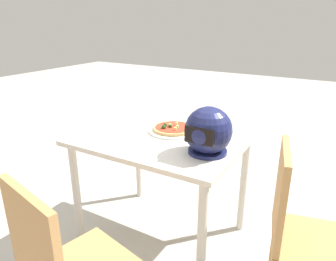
% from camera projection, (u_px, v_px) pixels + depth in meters
% --- Properties ---
extents(ground_plane, '(14.00, 14.00, 0.00)m').
position_uv_depth(ground_plane, '(163.00, 234.00, 2.23)').
color(ground_plane, '#B2ADA3').
extents(dining_table, '(1.01, 0.81, 0.75)m').
position_uv_depth(dining_table, '(162.00, 150.00, 2.01)').
color(dining_table, beige).
rests_on(dining_table, ground).
extents(pizza_plate, '(0.33, 0.33, 0.01)m').
position_uv_depth(pizza_plate, '(173.00, 131.00, 2.05)').
color(pizza_plate, white).
rests_on(pizza_plate, dining_table).
extents(pizza, '(0.27, 0.27, 0.05)m').
position_uv_depth(pizza, '(173.00, 128.00, 2.04)').
color(pizza, tan).
rests_on(pizza, pizza_plate).
extents(motorcycle_helmet, '(0.26, 0.26, 0.26)m').
position_uv_depth(motorcycle_helmet, '(208.00, 132.00, 1.68)').
color(motorcycle_helmet, '#191E4C').
rests_on(motorcycle_helmet, dining_table).
extents(chair_side, '(0.48, 0.48, 0.90)m').
position_uv_depth(chair_side, '(298.00, 228.00, 1.49)').
color(chair_side, '#B7844C').
rests_on(chair_side, ground).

